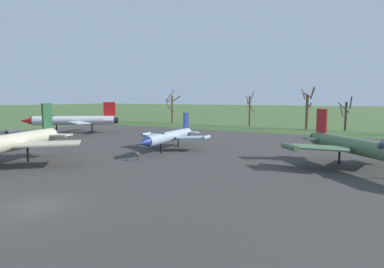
{
  "coord_description": "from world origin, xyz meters",
  "views": [
    {
      "loc": [
        17.07,
        -11.21,
        6.35
      ],
      "look_at": [
        -1.56,
        21.11,
        2.21
      ],
      "focal_mm": 29.76,
      "sensor_mm": 36.0,
      "label": 1
    }
  ],
  "objects": [
    {
      "name": "jet_fighter_front_left",
      "position": [
        -11.62,
        4.62,
        2.38
      ],
      "size": [
        12.15,
        15.92,
        5.88
      ],
      "color": "#B7B293",
      "rests_on": "ground"
    },
    {
      "name": "grass_verge_strip",
      "position": [
        0.0,
        52.31,
        0.03
      ],
      "size": [
        149.5,
        12.0,
        0.06
      ],
      "primitive_type": "cube",
      "color": "#365027",
      "rests_on": "ground"
    },
    {
      "name": "asphalt_apron",
      "position": [
        0.0,
        17.37,
        0.03
      ],
      "size": [
        89.5,
        57.89,
        0.05
      ],
      "primitive_type": "cube",
      "color": "#383533",
      "rests_on": "ground"
    },
    {
      "name": "info_placard_rear_center",
      "position": [
        -37.5,
        19.95,
        0.58
      ],
      "size": [
        0.55,
        0.24,
        0.93
      ],
      "color": "black",
      "rests_on": "ground"
    },
    {
      "name": "bare_tree_right_of_center",
      "position": [
        11.98,
        59.46,
        3.38
      ],
      "size": [
        2.61,
        2.61,
        6.9
      ],
      "color": "#42382D",
      "rests_on": "ground"
    },
    {
      "name": "jet_fighter_rear_center",
      "position": [
        -31.26,
        28.25,
        2.43
      ],
      "size": [
        15.58,
        13.39,
        5.73
      ],
      "color": "silver",
      "rests_on": "ground"
    },
    {
      "name": "info_placard_front_right",
      "position": [
        -3.88,
        13.92,
        0.6
      ],
      "size": [
        0.57,
        0.39,
        0.95
      ],
      "color": "black",
      "rests_on": "ground"
    },
    {
      "name": "ground_plane",
      "position": [
        0.0,
        0.0,
        0.0
      ],
      "size": [
        600.0,
        600.0,
        0.0
      ],
      "primitive_type": "plane",
      "color": "#425B2D"
    },
    {
      "name": "bare_tree_center",
      "position": [
        4.83,
        58.15,
        4.36
      ],
      "size": [
        2.95,
        2.93,
        8.84
      ],
      "color": "brown",
      "rests_on": "ground"
    },
    {
      "name": "bare_tree_left_of_center",
      "position": [
        -8.03,
        59.04,
        3.96
      ],
      "size": [
        1.98,
        2.14,
        8.06
      ],
      "color": "brown",
      "rests_on": "ground"
    },
    {
      "name": "bare_tree_far_left",
      "position": [
        -28.85,
        58.1,
        4.24
      ],
      "size": [
        3.93,
        3.98,
        8.61
      ],
      "color": "brown",
      "rests_on": "ground"
    },
    {
      "name": "jet_fighter_front_right",
      "position": [
        -4.58,
        20.78,
        1.8
      ],
      "size": [
        9.08,
        12.78,
        4.47
      ],
      "color": "#8EA3B2",
      "rests_on": "ground"
    },
    {
      "name": "jet_fighter_rear_right",
      "position": [
        16.27,
        19.95,
        2.15
      ],
      "size": [
        12.65,
        12.96,
        5.33
      ],
      "color": "#4C6B47",
      "rests_on": "ground"
    }
  ]
}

